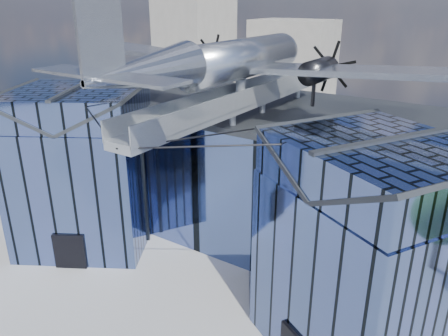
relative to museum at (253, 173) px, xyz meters
The scene contains 5 objects.
ground_plane 8.03m from the museum, 90.00° to the right, with size 120.00×120.00×0.00m, color gray.
museum is the anchor object (origin of this frame).
bg_towers 44.92m from the museum, 88.14° to the left, with size 77.00×24.50×26.00m.
tree_plaza_w 18.99m from the museum, 163.49° to the right, with size 3.69×3.69×4.95m.
tree_side_w 22.28m from the museum, 163.76° to the right, with size 3.54×3.54×4.73m.
Camera 1 is at (14.74, -20.22, 17.63)m, focal length 35.00 mm.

